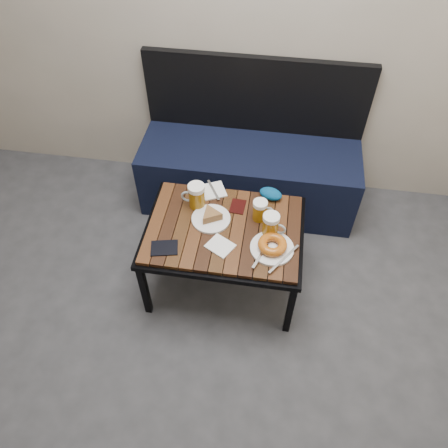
# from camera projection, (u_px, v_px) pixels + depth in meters

# --- Properties ---
(room_shell) EXTENTS (4.00, 4.00, 4.00)m
(room_shell) POSITION_uv_depth(u_px,v_px,m) (107.00, 33.00, 0.99)
(room_shell) COLOR gray
(room_shell) RESTS_ON ground
(bench) EXTENTS (1.40, 0.50, 0.95)m
(bench) POSITION_uv_depth(u_px,v_px,m) (249.00, 169.00, 2.90)
(bench) COLOR black
(bench) RESTS_ON ground
(cafe_table) EXTENTS (0.84, 0.62, 0.47)m
(cafe_table) POSITION_uv_depth(u_px,v_px,m) (224.00, 233.00, 2.33)
(cafe_table) COLOR black
(cafe_table) RESTS_ON ground
(beer_mug_left) EXTENTS (0.13, 0.09, 0.15)m
(beer_mug_left) POSITION_uv_depth(u_px,v_px,m) (196.00, 196.00, 2.34)
(beer_mug_left) COLOR #8C5A0B
(beer_mug_left) RESTS_ON cafe_table
(beer_mug_centre) EXTENTS (0.12, 0.09, 0.12)m
(beer_mug_centre) POSITION_uv_depth(u_px,v_px,m) (260.00, 210.00, 2.29)
(beer_mug_centre) COLOR #8C5A0B
(beer_mug_centre) RESTS_ON cafe_table
(beer_mug_right) EXTENTS (0.13, 0.10, 0.14)m
(beer_mug_right) POSITION_uv_depth(u_px,v_px,m) (271.00, 225.00, 2.21)
(beer_mug_right) COLOR #8C5A0B
(beer_mug_right) RESTS_ON cafe_table
(plate_pie) EXTENTS (0.21, 0.21, 0.06)m
(plate_pie) POSITION_uv_depth(u_px,v_px,m) (211.00, 217.00, 2.31)
(plate_pie) COLOR white
(plate_pie) RESTS_ON cafe_table
(plate_bagel) EXTENTS (0.24, 0.27, 0.06)m
(plate_bagel) POSITION_uv_depth(u_px,v_px,m) (272.00, 246.00, 2.18)
(plate_bagel) COLOR white
(plate_bagel) RESTS_ON cafe_table
(napkin_left) EXTENTS (0.17, 0.17, 0.01)m
(napkin_left) POSITION_uv_depth(u_px,v_px,m) (213.00, 191.00, 2.47)
(napkin_left) COLOR white
(napkin_left) RESTS_ON cafe_table
(napkin_right) EXTENTS (0.16, 0.16, 0.01)m
(napkin_right) POSITION_uv_depth(u_px,v_px,m) (220.00, 246.00, 2.21)
(napkin_right) COLOR white
(napkin_right) RESTS_ON cafe_table
(passport_navy) EXTENTS (0.15, 0.12, 0.01)m
(passport_navy) POSITION_uv_depth(u_px,v_px,m) (164.00, 248.00, 2.20)
(passport_navy) COLOR black
(passport_navy) RESTS_ON cafe_table
(passport_burgundy) EXTENTS (0.08, 0.11, 0.01)m
(passport_burgundy) POSITION_uv_depth(u_px,v_px,m) (238.00, 206.00, 2.39)
(passport_burgundy) COLOR black
(passport_burgundy) RESTS_ON cafe_table
(knit_pouch) EXTENTS (0.15, 0.12, 0.06)m
(knit_pouch) POSITION_uv_depth(u_px,v_px,m) (271.00, 194.00, 2.42)
(knit_pouch) COLOR navy
(knit_pouch) RESTS_ON cafe_table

